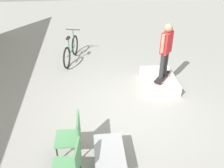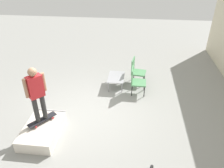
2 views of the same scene
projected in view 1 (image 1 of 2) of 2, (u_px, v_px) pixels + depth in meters
name	position (u px, v px, depth m)	size (l,w,h in m)	color
ground_plane	(133.00, 109.00, 6.77)	(24.00, 24.00, 0.00)	gray
skate_ramp_box	(159.00, 81.00, 7.66)	(1.43, 0.95, 0.35)	silver
skateboard_on_ramp	(162.00, 77.00, 7.39)	(0.79, 0.67, 0.07)	black
person_skater	(166.00, 47.00, 6.88)	(0.45, 0.41, 1.60)	#2D2D2D
coffee_table	(109.00, 151.00, 5.00)	(0.94, 0.60, 0.41)	#9E9EA3
patio_chair_left	(71.00, 165.00, 4.51)	(0.59, 0.59, 0.99)	black
patio_chair_right	(72.00, 134.00, 5.16)	(0.53, 0.53, 0.99)	black
bicycle	(71.00, 51.00, 8.98)	(1.80, 0.59, 1.04)	black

